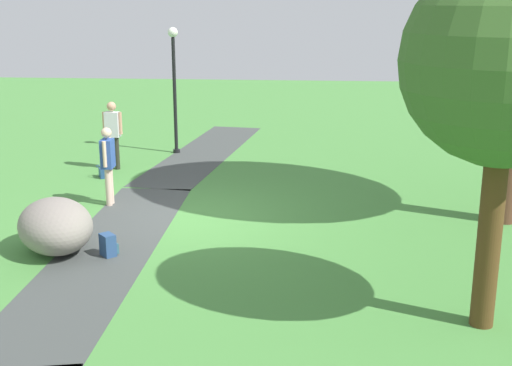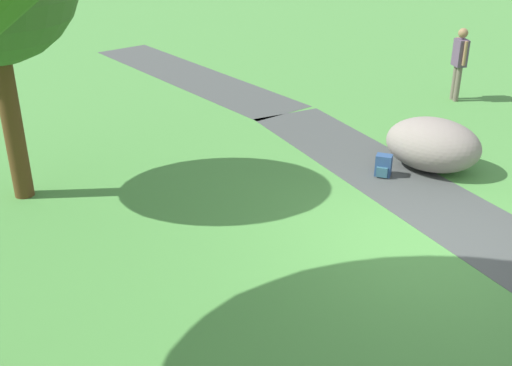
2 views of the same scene
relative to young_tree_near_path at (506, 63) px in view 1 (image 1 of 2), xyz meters
name	(u,v)px [view 1 (image 1 of 2)]	position (x,y,z in m)	size (l,w,h in m)	color
ground_plane	(188,218)	(-4.28, -4.91, -3.58)	(48.00, 48.00, 0.00)	#48883E
footpath_segment_near	(205,152)	(-10.31, -5.52, -3.57)	(8.15, 2.68, 0.01)	#414543
footpath_segment_mid	(108,250)	(-2.35, -6.00, -3.57)	(8.02, 1.74, 0.01)	#414543
young_tree_near_path	(506,63)	(0.00, 0.00, 0.00)	(2.68, 2.68, 4.95)	#4F3519
lamp_post	(174,77)	(-10.20, -6.33, -1.37)	(0.28, 0.28, 3.57)	black
lawn_boulder	(55,226)	(-2.21, -6.87, -3.10)	(2.14, 1.98, 0.96)	gray
woman_with_handbag	(113,130)	(-8.13, -7.56, -2.53)	(0.25, 0.52, 1.78)	#2B2C21
man_near_boulder	(108,160)	(-5.05, -6.76, -2.59)	(0.52, 0.25, 1.70)	beige
handbag_on_grass	(102,172)	(-7.25, -7.63, -3.44)	(0.36, 0.36, 0.31)	navy
backpack_by_boulder	(108,245)	(-2.08, -5.89, -3.38)	(0.35, 0.35, 0.40)	navy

